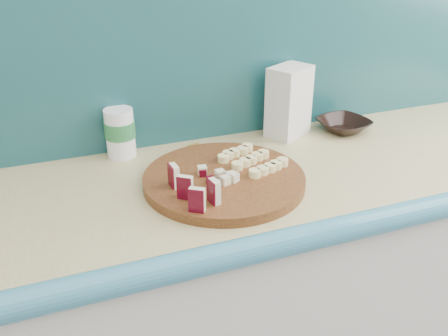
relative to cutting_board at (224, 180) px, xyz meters
The scene contains 10 objects.
kitchen_counter 0.49m from the cutting_board, ahead, with size 2.20×0.63×0.91m.
backsplash 0.41m from the cutting_board, 65.65° to the left, with size 2.20×0.02×0.50m, color teal.
cutting_board is the anchor object (origin of this frame).
apple_wedges 0.15m from the cutting_board, 142.28° to the right, with size 0.09×0.16×0.06m.
apple_chunks 0.03m from the cutting_board, 155.15° to the right, with size 0.06×0.07×0.02m.
banana_slices 0.10m from the cutting_board, 22.92° to the left, with size 0.17×0.18×0.02m.
brown_bowl 0.51m from the cutting_board, 22.27° to the left, with size 0.15×0.15×0.04m, color black.
flour_bag 0.39m from the cutting_board, 38.04° to the left, with size 0.12×0.09×0.21m, color silver.
canister 0.34m from the cutting_board, 128.69° to the left, with size 0.08×0.08×0.14m.
banana_peel 0.15m from the cutting_board, 83.82° to the left, with size 0.24×0.20×0.01m.
Camera 1 is at (-0.43, 0.45, 1.51)m, focal length 40.00 mm.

